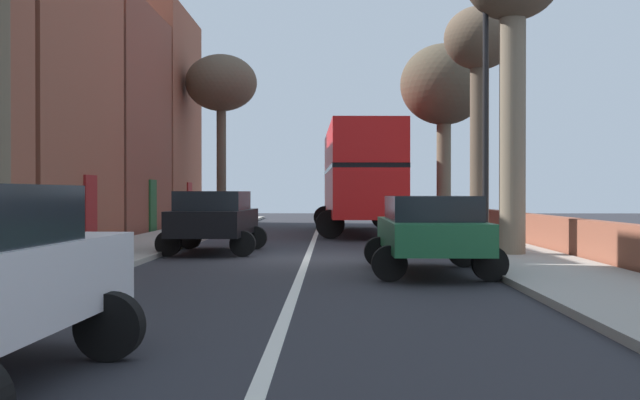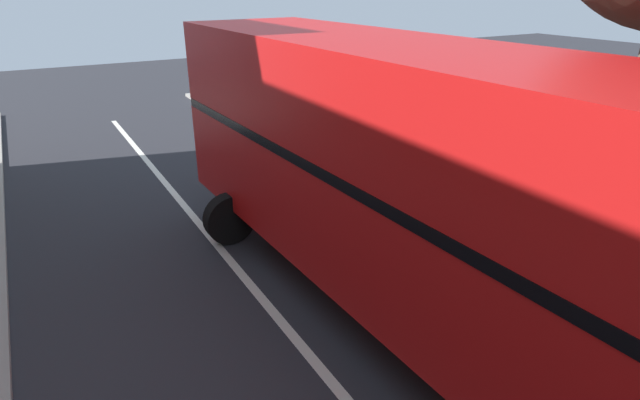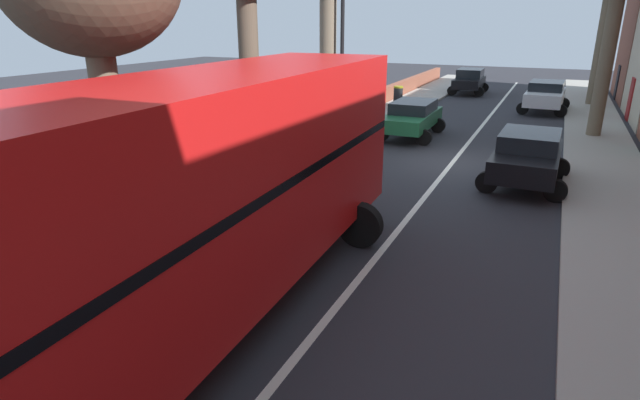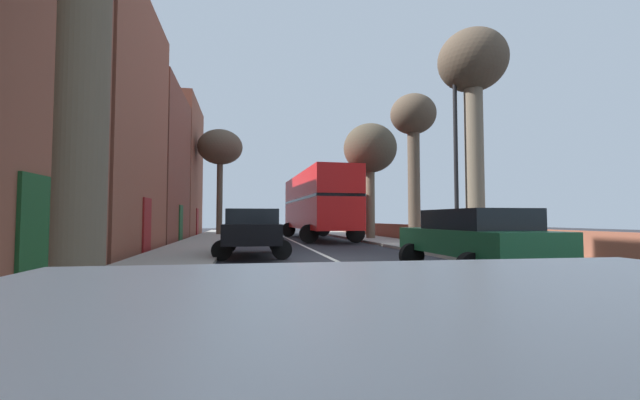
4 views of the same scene
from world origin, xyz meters
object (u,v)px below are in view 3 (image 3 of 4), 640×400
parked_car_black_right_2 (469,80)px  parked_car_green_right_0 (412,116)px  double_decker_bus (207,188)px  parked_car_white_left_3 (545,94)px  lamppost_right (342,49)px  parked_car_black_left_1 (527,155)px  litter_bin_right (398,96)px

parked_car_black_right_2 → parked_car_green_right_0: bearing=90.0°
double_decker_bus → parked_car_white_left_3: bearing=-99.6°
lamppost_right → parked_car_black_right_2: bearing=-95.5°
parked_car_black_right_2 → parked_car_white_left_3: bearing=131.0°
parked_car_black_right_2 → parked_car_white_left_3: size_ratio=0.91×
parked_car_black_left_1 → parked_car_white_left_3: parked_car_white_left_3 is taller
parked_car_black_right_2 → double_decker_bus: bearing=91.5°
parked_car_black_left_1 → parked_car_black_right_2: parked_car_black_right_2 is taller
parked_car_black_left_1 → litter_bin_right: parked_car_black_left_1 is taller
parked_car_white_left_3 → parked_car_black_left_1: bearing=90.0°
lamppost_right → double_decker_bus: bearing=102.3°
litter_bin_right → parked_car_black_right_2: bearing=-110.2°
parked_car_green_right_0 → parked_car_white_left_3: parked_car_white_left_3 is taller
parked_car_green_right_0 → litter_bin_right: 7.97m
double_decker_bus → parked_car_green_right_0: size_ratio=2.55×
double_decker_bus → parked_car_white_left_3: double_decker_bus is taller
double_decker_bus → lamppost_right: size_ratio=1.79×
litter_bin_right → parked_car_black_left_1: bearing=121.4°
double_decker_bus → litter_bin_right: double_decker_bus is taller
double_decker_bus → parked_car_green_right_0: 15.68m
parked_car_black_left_1 → lamppost_right: (6.80, -1.62, 2.88)m
parked_car_white_left_3 → litter_bin_right: bearing=13.4°
parked_car_green_right_0 → parked_car_white_left_3: 10.57m
parked_car_white_left_3 → lamppost_right: size_ratio=0.72×
parked_car_green_right_0 → parked_car_black_right_2: parked_car_black_right_2 is taller
double_decker_bus → parked_car_white_left_3: 25.30m
double_decker_bus → parked_car_black_left_1: double_decker_bus is taller
parked_car_white_left_3 → double_decker_bus: bearing=80.4°
parked_car_green_right_0 → parked_car_white_left_3: size_ratio=0.97×
parked_car_black_left_1 → parked_car_white_left_3: (-0.00, -14.64, 0.01)m
double_decker_bus → litter_bin_right: (3.60, -23.05, -1.69)m
lamppost_right → parked_car_green_right_0: bearing=-115.9°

